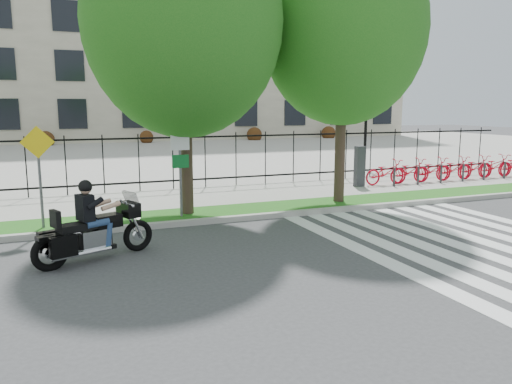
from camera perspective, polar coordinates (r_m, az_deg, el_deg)
name	(u,v)px	position (r m, az deg, el deg)	size (l,w,h in m)	color
ground	(278,268)	(9.76, 2.53, -8.71)	(120.00, 120.00, 0.00)	#363638
curb	(215,220)	(13.45, -4.67, -3.24)	(60.00, 0.20, 0.15)	#9C9B93
grass_verge	(207,214)	(14.24, -5.68, -2.52)	(60.00, 1.50, 0.15)	#1B5515
sidewalk	(185,199)	(16.61, -8.08, -0.80)	(60.00, 3.50, 0.15)	gray
plaza	(121,154)	(33.79, -15.20, 4.24)	(80.00, 34.00, 0.10)	gray
crosswalk_stripes	(470,243)	(12.47, 23.29, -5.38)	(5.70, 8.00, 0.01)	silver
iron_fence	(173,161)	(18.15, -9.47, 3.48)	(30.00, 0.06, 2.00)	black
office_building	(92,36)	(53.93, -18.28, 16.60)	(60.00, 21.90, 20.15)	#A09681
lamp_post_right	(367,104)	(24.67, 12.52, 9.79)	(1.06, 0.70, 4.25)	black
street_tree_1	(184,23)	(13.95, -8.28, 18.62)	(5.27, 5.27, 8.15)	#32221B
street_tree_2	(343,30)	(15.83, 9.96, 17.79)	(4.94, 4.94, 8.04)	#32221B
bike_share_station	(453,168)	(21.66, 21.56, 2.55)	(8.88, 0.86, 1.50)	#2D2D33
sign_pole_regulatory	(180,158)	(13.43, -8.66, 3.87)	(0.50, 0.09, 2.50)	#59595B
sign_pole_warning	(39,163)	(13.09, -23.57, 3.03)	(0.78, 0.09, 2.49)	#59595B
motorcycle_rider	(95,228)	(10.59, -17.96, -3.96)	(2.47, 1.33, 2.01)	black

